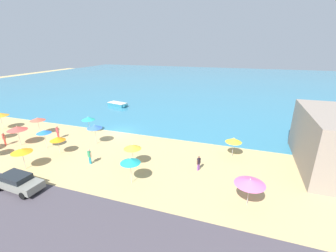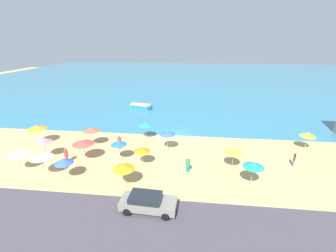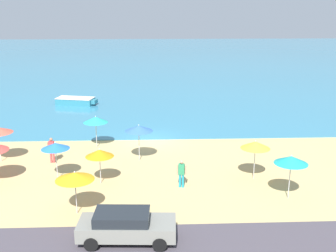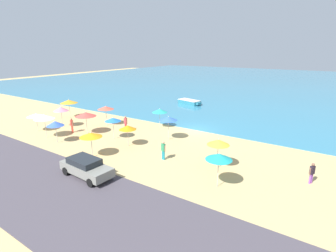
{
  "view_description": "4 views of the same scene",
  "coord_description": "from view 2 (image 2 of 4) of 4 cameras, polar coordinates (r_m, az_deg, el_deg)",
  "views": [
    {
      "loc": [
        16.75,
        -27.11,
        12.08
      ],
      "look_at": [
        6.71,
        2.27,
        0.97
      ],
      "focal_mm": 24.0,
      "sensor_mm": 36.0,
      "label": 1
    },
    {
      "loc": [
        1.95,
        -29.53,
        12.8
      ],
      "look_at": [
        -1.41,
        1.33,
        0.92
      ],
      "focal_mm": 24.0,
      "sensor_mm": 36.0,
      "label": 2
    },
    {
      "loc": [
        -0.03,
        -32.67,
        10.46
      ],
      "look_at": [
        1.28,
        -2.66,
        1.91
      ],
      "focal_mm": 45.0,
      "sensor_mm": 36.0,
      "label": 3
    },
    {
      "loc": [
        14.1,
        -27.0,
        9.42
      ],
      "look_at": [
        -1.0,
        -4.52,
        1.46
      ],
      "focal_mm": 28.0,
      "sensor_mm": 36.0,
      "label": 4
    }
  ],
  "objects": [
    {
      "name": "ground_plane",
      "position": [
        32.24,
        2.24,
        -2.46
      ],
      "size": [
        160.0,
        160.0,
        0.0
      ],
      "primitive_type": "plane",
      "color": "tan"
    },
    {
      "name": "sea",
      "position": [
        85.51,
        4.95,
        12.28
      ],
      "size": [
        150.0,
        110.0,
        0.05
      ],
      "primitive_type": "cube",
      "color": "teal",
      "rests_on": "ground_plane"
    },
    {
      "name": "coastal_road",
      "position": [
        17.31,
        -2.55,
        -26.6
      ],
      "size": [
        80.0,
        8.0,
        0.06
      ],
      "primitive_type": "cube",
      "color": "#474149",
      "rests_on": "ground_plane"
    },
    {
      "name": "beach_umbrella_0",
      "position": [
        32.3,
        32.02,
        -1.86
      ],
      "size": [
        1.84,
        1.84,
        2.35
      ],
      "color": "#B2B2B7",
      "rests_on": "ground_plane"
    },
    {
      "name": "beach_umbrella_2",
      "position": [
        23.74,
        -24.99,
        -8.03
      ],
      "size": [
        1.76,
        1.76,
        2.41
      ],
      "color": "#B2B2B7",
      "rests_on": "ground_plane"
    },
    {
      "name": "beach_umbrella_3",
      "position": [
        20.97,
        -11.18,
        -10.19
      ],
      "size": [
        2.02,
        2.02,
        2.36
      ],
      "color": "#B2B2B7",
      "rests_on": "ground_plane"
    },
    {
      "name": "beach_umbrella_4",
      "position": [
        27.08,
        -0.17,
        -1.76
      ],
      "size": [
        1.95,
        1.95,
        2.62
      ],
      "color": "#B2B2B7",
      "rests_on": "ground_plane"
    },
    {
      "name": "beach_umbrella_5",
      "position": [
        24.11,
        16.35,
        -5.94
      ],
      "size": [
        1.83,
        1.83,
        2.54
      ],
      "color": "#B2B2B7",
      "rests_on": "ground_plane"
    },
    {
      "name": "beach_umbrella_6",
      "position": [
        24.13,
        -6.62,
        -5.92
      ],
      "size": [
        1.72,
        1.72,
        2.24
      ],
      "color": "#B2B2B7",
      "rests_on": "ground_plane"
    },
    {
      "name": "beach_umbrella_7",
      "position": [
        21.89,
        20.91,
        -9.2
      ],
      "size": [
        1.87,
        1.87,
        2.6
      ],
      "color": "#B2B2B7",
      "rests_on": "ground_plane"
    },
    {
      "name": "beach_umbrella_8",
      "position": [
        25.19,
        -29.55,
        -6.49
      ],
      "size": [
        2.17,
        2.17,
        2.66
      ],
      "color": "#B2B2B7",
      "rests_on": "ground_plane"
    },
    {
      "name": "beach_umbrella_9",
      "position": [
        33.4,
        -30.4,
        -0.28
      ],
      "size": [
        2.38,
        2.38,
        2.65
      ],
      "color": "#B2B2B7",
      "rests_on": "ground_plane"
    },
    {
      "name": "beach_umbrella_10",
      "position": [
        30.51,
        -5.8,
        0.46
      ],
      "size": [
        1.88,
        1.88,
        2.48
      ],
      "color": "#B2B2B7",
      "rests_on": "ground_plane"
    },
    {
      "name": "beach_umbrella_11",
      "position": [
        29.85,
        -18.93,
        -0.84
      ],
      "size": [
        2.04,
        2.04,
        2.56
      ],
      "color": "#B2B2B7",
      "rests_on": "ground_plane"
    },
    {
      "name": "beach_umbrella_12",
      "position": [
        26.49,
        -20.76,
        -3.83
      ],
      "size": [
        2.34,
        2.34,
        2.61
      ],
      "color": "#B2B2B7",
      "rests_on": "ground_plane"
    },
    {
      "name": "beach_umbrella_13",
      "position": [
        28.92,
        -29.11,
        -3.07
      ],
      "size": [
        1.85,
        1.85,
        2.66
      ],
      "color": "#B2B2B7",
      "rests_on": "ground_plane"
    },
    {
      "name": "beach_umbrella_14",
      "position": [
        25.4,
        -12.43,
        -4.27
      ],
      "size": [
        1.76,
        1.76,
        2.45
      ],
      "color": "#B2B2B7",
      "rests_on": "ground_plane"
    },
    {
      "name": "beach_umbrella_15",
      "position": [
        27.78,
        -33.7,
        -5.8
      ],
      "size": [
        2.07,
        2.07,
        2.21
      ],
      "color": "#B2B2B7",
      "rests_on": "ground_plane"
    },
    {
      "name": "bather_0",
      "position": [
        28.7,
        -12.27,
        -3.8
      ],
      "size": [
        0.57,
        0.24,
        1.81
      ],
      "color": "#E14646",
      "rests_on": "ground_plane"
    },
    {
      "name": "bather_1",
      "position": [
        27.89,
        29.42,
        -7.26
      ],
      "size": [
        0.36,
        0.52,
        1.6
      ],
      "color": "purple",
      "rests_on": "ground_plane"
    },
    {
      "name": "bather_2",
      "position": [
        27.39,
        -24.44,
        -6.69
      ],
      "size": [
        0.56,
        0.29,
        1.72
      ],
      "color": "red",
      "rests_on": "ground_plane"
    },
    {
      "name": "bather_3",
      "position": [
        23.34,
        5.03,
        -9.6
      ],
      "size": [
        0.56,
        0.3,
        1.73
      ],
      "color": "teal",
      "rests_on": "ground_plane"
    },
    {
      "name": "parked_car_0",
      "position": [
        18.79,
        -5.17,
        -18.71
      ],
      "size": [
        4.53,
        2.07,
        1.45
      ],
      "color": "gray",
      "rests_on": "coastal_road"
    },
    {
      "name": "skiff_nearshore",
      "position": [
        45.48,
        -6.95,
        5.01
      ],
      "size": [
        4.64,
        2.69,
        0.76
      ],
      "color": "teal",
      "rests_on": "sea"
    }
  ]
}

